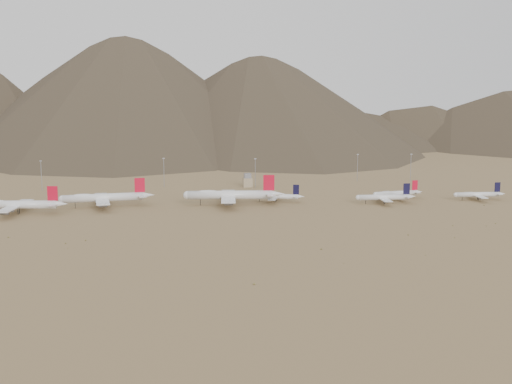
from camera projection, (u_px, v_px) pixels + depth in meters
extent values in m
plane|color=#A07F52|center=(230.00, 213.00, 444.46)|extent=(3000.00, 3000.00, 0.00)
cylinder|color=silver|center=(17.00, 205.00, 440.70)|extent=(54.66, 14.08, 5.63)
cone|color=silver|center=(61.00, 204.00, 440.67)|extent=(10.47, 6.54, 5.06)
cube|color=silver|center=(15.00, 206.00, 440.83)|extent=(16.42, 50.66, 0.70)
cube|color=silver|center=(55.00, 204.00, 440.64)|extent=(7.81, 19.50, 0.34)
cube|color=red|center=(53.00, 193.00, 439.51)|extent=(7.07, 1.61, 9.98)
cylinder|color=black|center=(19.00, 211.00, 442.83)|extent=(0.45, 0.45, 3.81)
cylinder|color=black|center=(18.00, 212.00, 440.05)|extent=(0.45, 0.45, 3.81)
cylinder|color=slate|center=(21.00, 205.00, 450.91)|extent=(5.77, 3.35, 2.53)
cylinder|color=slate|center=(10.00, 210.00, 431.19)|extent=(5.77, 3.35, 2.53)
cylinder|color=slate|center=(25.00, 203.00, 459.78)|extent=(5.77, 3.35, 2.53)
cylinder|color=slate|center=(5.00, 213.00, 422.31)|extent=(5.77, 3.35, 2.53)
cylinder|color=silver|center=(103.00, 198.00, 467.21)|extent=(57.64, 12.24, 5.92)
sphere|color=silver|center=(62.00, 199.00, 459.68)|extent=(5.81, 5.81, 5.81)
cone|color=silver|center=(148.00, 195.00, 475.59)|extent=(10.85, 6.44, 5.33)
cube|color=silver|center=(102.00, 199.00, 467.05)|extent=(14.94, 53.25, 0.74)
cube|color=silver|center=(142.00, 195.00, 474.36)|extent=(7.34, 20.42, 0.36)
cube|color=red|center=(140.00, 185.00, 472.86)|extent=(7.47, 1.36, 10.51)
cylinder|color=black|center=(75.00, 206.00, 462.72)|extent=(0.38, 0.38, 4.01)
cylinder|color=black|center=(105.00, 204.00, 469.70)|extent=(0.48, 0.48, 4.01)
cylinder|color=black|center=(105.00, 205.00, 466.88)|extent=(0.48, 0.48, 4.01)
ellipsoid|color=silver|center=(82.00, 196.00, 463.04)|extent=(18.73, 6.45, 3.55)
cylinder|color=slate|center=(101.00, 199.00, 477.29)|extent=(5.99, 3.29, 2.67)
cylinder|color=slate|center=(103.00, 203.00, 457.27)|extent=(5.99, 3.29, 2.67)
cylinder|color=slate|center=(101.00, 197.00, 486.30)|extent=(5.99, 3.29, 2.67)
cylinder|color=slate|center=(103.00, 206.00, 448.27)|extent=(5.99, 3.29, 2.67)
cylinder|color=silver|center=(230.00, 195.00, 475.06)|extent=(63.10, 13.52, 6.49)
sphere|color=silver|center=(188.00, 195.00, 473.65)|extent=(6.36, 6.36, 6.36)
cone|color=silver|center=(277.00, 194.00, 476.56)|extent=(11.88, 7.07, 5.84)
cube|color=silver|center=(228.00, 196.00, 475.16)|extent=(16.47, 58.31, 0.81)
cube|color=silver|center=(271.00, 194.00, 476.31)|extent=(8.08, 22.36, 0.39)
cube|color=red|center=(269.00, 183.00, 474.95)|extent=(8.17, 1.50, 11.51)
cylinder|color=black|center=(200.00, 202.00, 474.93)|extent=(0.42, 0.42, 4.39)
cylinder|color=black|center=(232.00, 202.00, 477.57)|extent=(0.52, 0.52, 4.39)
cylinder|color=black|center=(232.00, 203.00, 474.37)|extent=(0.52, 0.52, 4.39)
ellipsoid|color=silver|center=(208.00, 193.00, 474.05)|extent=(20.51, 7.10, 3.89)
cylinder|color=slate|center=(228.00, 196.00, 486.76)|extent=(6.57, 3.61, 2.92)
cylinder|color=slate|center=(228.00, 201.00, 464.05)|extent=(6.57, 3.61, 2.92)
cylinder|color=slate|center=(228.00, 194.00, 496.98)|extent=(6.57, 3.61, 2.92)
cylinder|color=slate|center=(228.00, 203.00, 453.83)|extent=(6.57, 3.61, 2.92)
cylinder|color=silver|center=(275.00, 196.00, 488.57)|extent=(34.07, 14.49, 3.76)
sphere|color=silver|center=(253.00, 196.00, 491.33)|extent=(3.69, 3.69, 3.69)
cone|color=silver|center=(301.00, 197.00, 485.43)|extent=(6.99, 5.18, 3.39)
cube|color=silver|center=(274.00, 197.00, 488.77)|extent=(14.62, 29.94, 0.47)
cube|color=silver|center=(297.00, 196.00, 485.86)|extent=(6.52, 11.69, 0.23)
cube|color=black|center=(296.00, 190.00, 485.15)|extent=(4.38, 1.74, 7.43)
cylinder|color=black|center=(259.00, 200.00, 491.00)|extent=(0.40, 0.40, 2.57)
cylinder|color=black|center=(276.00, 200.00, 489.87)|extent=(0.50, 0.50, 2.57)
cylinder|color=black|center=(276.00, 201.00, 488.03)|extent=(0.50, 0.50, 2.57)
cylinder|color=slate|center=(276.00, 196.00, 497.02)|extent=(3.82, 2.70, 1.69)
cylinder|color=slate|center=(273.00, 200.00, 480.80)|extent=(3.82, 2.70, 1.69)
cylinder|color=silver|center=(383.00, 197.00, 481.22)|extent=(38.57, 6.77, 4.17)
sphere|color=silver|center=(358.00, 198.00, 479.51)|extent=(4.08, 4.08, 4.08)
cone|color=silver|center=(411.00, 196.00, 483.09)|extent=(7.15, 4.21, 3.75)
cube|color=silver|center=(382.00, 198.00, 481.25)|extent=(8.36, 33.24, 0.52)
cube|color=silver|center=(407.00, 196.00, 482.80)|extent=(4.30, 12.71, 0.25)
cube|color=black|center=(407.00, 189.00, 481.82)|extent=(5.00, 0.71, 8.22)
cylinder|color=black|center=(366.00, 202.00, 480.57)|extent=(0.44, 0.44, 2.85)
cylinder|color=black|center=(384.00, 202.00, 482.86)|extent=(0.55, 0.55, 2.85)
cylinder|color=black|center=(385.00, 202.00, 480.81)|extent=(0.55, 0.55, 2.85)
cylinder|color=slate|center=(379.00, 197.00, 490.47)|extent=(3.96, 2.13, 1.87)
cylinder|color=slate|center=(386.00, 201.00, 472.35)|extent=(3.96, 2.13, 1.87)
cylinder|color=silver|center=(396.00, 193.00, 501.33)|extent=(35.98, 8.92, 3.89)
sphere|color=silver|center=(375.00, 194.00, 496.10)|extent=(3.81, 3.81, 3.81)
cone|color=silver|center=(419.00, 192.00, 507.15)|extent=(6.87, 4.37, 3.50)
cube|color=silver|center=(395.00, 194.00, 501.22)|extent=(10.02, 31.18, 0.49)
cube|color=silver|center=(415.00, 192.00, 506.30)|extent=(4.84, 11.99, 0.23)
cube|color=red|center=(415.00, 185.00, 505.25)|extent=(4.65, 1.01, 7.67)
cylinder|color=black|center=(382.00, 198.00, 498.18)|extent=(0.41, 0.41, 2.66)
cylinder|color=black|center=(396.00, 197.00, 502.97)|extent=(0.51, 0.51, 2.66)
cylinder|color=black|center=(397.00, 198.00, 501.14)|extent=(0.51, 0.51, 2.66)
cylinder|color=slate|center=(390.00, 194.00, 509.47)|extent=(3.79, 2.24, 1.75)
cylinder|color=slate|center=(401.00, 197.00, 493.26)|extent=(3.79, 2.24, 1.75)
cylinder|color=silver|center=(477.00, 194.00, 496.95)|extent=(34.78, 5.76, 3.76)
sphere|color=silver|center=(456.00, 195.00, 495.24)|extent=(3.68, 3.68, 3.68)
cone|color=silver|center=(501.00, 194.00, 498.82)|extent=(6.42, 3.74, 3.38)
cube|color=silver|center=(476.00, 195.00, 496.97)|extent=(7.25, 29.95, 0.47)
cube|color=silver|center=(498.00, 194.00, 498.54)|extent=(3.77, 11.44, 0.23)
cube|color=black|center=(497.00, 187.00, 497.65)|extent=(4.51, 0.60, 7.42)
cylinder|color=black|center=(462.00, 199.00, 496.25)|extent=(0.40, 0.40, 2.57)
cylinder|color=black|center=(477.00, 198.00, 498.44)|extent=(0.49, 0.49, 2.57)
cylinder|color=black|center=(479.00, 199.00, 496.59)|extent=(0.49, 0.49, 2.57)
cylinder|color=slate|center=(472.00, 195.00, 505.28)|extent=(3.55, 1.89, 1.69)
cylinder|color=slate|center=(481.00, 198.00, 488.95)|extent=(3.55, 1.89, 1.69)
cube|color=#9D8A6A|center=(248.00, 182.00, 565.55)|extent=(8.00, 8.00, 8.00)
cube|color=slate|center=(248.00, 176.00, 564.61)|extent=(6.00, 6.00, 4.00)
cylinder|color=gray|center=(41.00, 176.00, 544.01)|extent=(0.50, 0.50, 25.00)
cube|color=gray|center=(41.00, 161.00, 542.00)|extent=(2.00, 0.60, 0.80)
cylinder|color=gray|center=(164.00, 173.00, 564.19)|extent=(0.50, 0.50, 25.00)
cube|color=gray|center=(164.00, 158.00, 562.18)|extent=(2.00, 0.60, 0.80)
cylinder|color=gray|center=(255.00, 173.00, 560.99)|extent=(0.50, 0.50, 25.00)
cube|color=gray|center=(255.00, 159.00, 558.99)|extent=(2.00, 0.60, 0.80)
cylinder|color=gray|center=(357.00, 168.00, 599.37)|extent=(0.50, 0.50, 25.00)
cube|color=gray|center=(358.00, 154.00, 597.37)|extent=(2.00, 0.60, 0.80)
cylinder|color=gray|center=(411.00, 168.00, 601.35)|extent=(0.50, 0.50, 25.00)
cube|color=gray|center=(411.00, 154.00, 599.34)|extent=(2.00, 0.60, 0.80)
ellipsoid|color=olive|center=(496.00, 224.00, 408.73)|extent=(0.72, 0.72, 0.54)
ellipsoid|color=olive|center=(484.00, 205.00, 474.45)|extent=(0.98, 0.98, 0.59)
ellipsoid|color=olive|center=(455.00, 238.00, 369.97)|extent=(0.57, 0.57, 0.43)
ellipsoid|color=olive|center=(453.00, 226.00, 402.83)|extent=(0.65, 0.65, 0.45)
ellipsoid|color=olive|center=(408.00, 235.00, 376.39)|extent=(0.85, 0.85, 0.59)
ellipsoid|color=olive|center=(321.00, 249.00, 342.75)|extent=(0.90, 0.90, 0.71)
ellipsoid|color=olive|center=(426.00, 255.00, 330.03)|extent=(0.55, 0.55, 0.44)
ellipsoid|color=olive|center=(68.00, 249.00, 344.16)|extent=(0.58, 0.58, 0.33)
ellipsoid|color=olive|center=(86.00, 240.00, 363.07)|extent=(0.88, 0.88, 0.78)
ellipsoid|color=olive|center=(486.00, 226.00, 402.06)|extent=(0.61, 0.61, 0.39)
ellipsoid|color=olive|center=(344.00, 263.00, 315.55)|extent=(0.50, 0.50, 0.26)
ellipsoid|color=olive|center=(8.00, 237.00, 370.35)|extent=(1.02, 1.02, 0.66)
ellipsoid|color=olive|center=(254.00, 284.00, 280.77)|extent=(1.00, 1.00, 0.79)
ellipsoid|color=olive|center=(66.00, 243.00, 355.44)|extent=(0.86, 0.86, 0.60)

